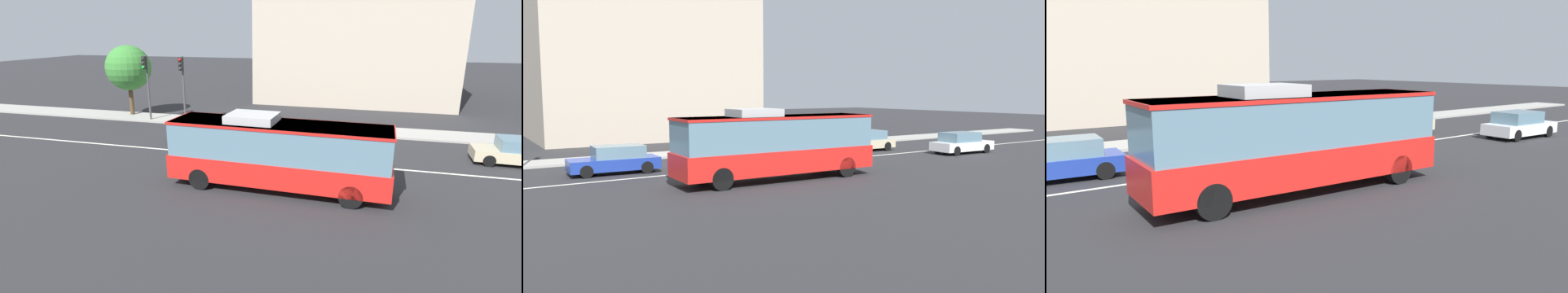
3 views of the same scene
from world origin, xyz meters
The scene contains 8 objects.
ground_plane centered at (0.00, 0.00, 0.00)m, with size 160.00×160.00×0.00m, color #28282B.
sidewalk_kerb centered at (0.00, 7.68, 0.07)m, with size 80.00×2.83×0.14m, color #9E9B93.
lane_centre_line centered at (0.00, 0.00, 0.01)m, with size 76.00×0.16×0.01m, color silver.
transit_bus centered at (0.13, -4.18, 1.81)m, with size 10.08×2.84×3.46m.
sedan_blue centered at (-5.81, 2.08, 0.72)m, with size 4.58×2.02×1.46m.
sedan_beige centered at (12.07, 2.57, 0.72)m, with size 4.56×1.95×1.46m.
sedan_white centered at (16.63, -2.23, 0.72)m, with size 4.58×2.02×1.46m.
office_block_background centered at (2.43, 24.84, 6.80)m, with size 19.04×17.79×13.60m.
Camera 2 is at (-13.08, -24.78, 4.26)m, focal length 35.23 mm.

